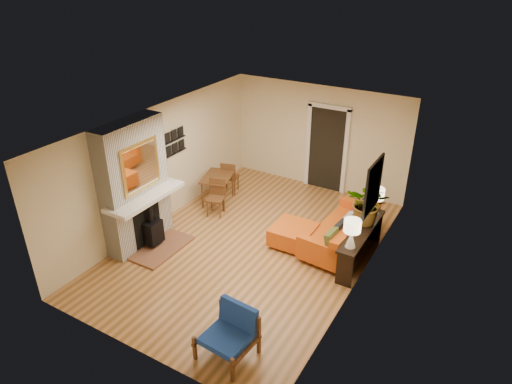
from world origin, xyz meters
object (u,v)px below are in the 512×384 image
lamp_far (376,198)px  houseplant (369,203)px  console_table (362,236)px  dining_table (220,182)px  sofa (343,232)px  lamp_near (352,230)px  blue_chair (231,330)px  ottoman (293,234)px

lamp_far → houseplant: bearing=-91.2°
lamp_far → console_table: bearing=-90.0°
lamp_far → dining_table: bearing=-178.8°
sofa → houseplant: size_ratio=2.41×
dining_table → lamp_far: bearing=1.2°
lamp_near → lamp_far: (0.00, 1.39, 0.00)m
blue_chair → lamp_far: lamp_far is taller
ottoman → lamp_near: (1.36, -0.55, 0.82)m
lamp_near → houseplant: houseplant is taller
blue_chair → console_table: bearing=74.3°
houseplant → sofa: bearing=171.7°
blue_chair → houseplant: size_ratio=0.92×
console_table → lamp_far: bearing=90.0°
console_table → lamp_near: 0.82m
ottoman → dining_table: size_ratio=0.52×
blue_chair → dining_table: (-2.77, 3.79, 0.13)m
sofa → lamp_far: lamp_far is taller
blue_chair → lamp_near: bearing=70.3°
sofa → lamp_near: bearing=-65.0°
lamp_near → lamp_far: bearing=90.0°
ottoman → dining_table: bearing=161.9°
sofa → ottoman: (-0.90, -0.43, -0.11)m
houseplant → dining_table: bearing=174.0°
dining_table → lamp_near: bearing=-19.7°
sofa → ottoman: bearing=-154.4°
console_table → ottoman: bearing=-175.4°
ottoman → houseplant: 1.67m
houseplant → console_table: bearing=-87.8°
blue_chair → console_table: blue_chair is taller
sofa → houseplant: houseplant is taller
console_table → lamp_far: lamp_far is taller
lamp_near → lamp_far: 1.39m
blue_chair → houseplant: 3.59m
sofa → console_table: bearing=-34.9°
sofa → blue_chair: bearing=-97.0°
ottoman → blue_chair: bearing=-81.2°
lamp_near → houseplant: bearing=90.6°
dining_table → console_table: dining_table is taller
ottoman → lamp_near: lamp_near is taller
ottoman → lamp_far: (1.36, 0.83, 0.82)m
ottoman → lamp_near: 1.68m
blue_chair → ottoman: bearing=98.8°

